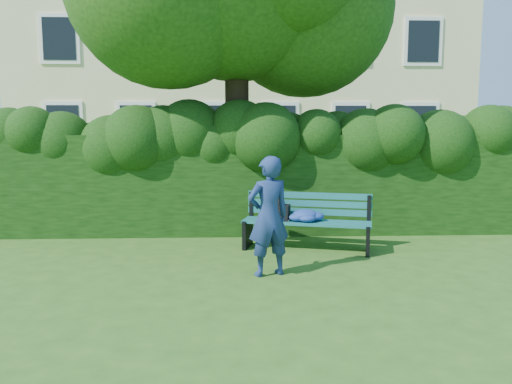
{
  "coord_description": "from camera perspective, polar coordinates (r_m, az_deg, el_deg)",
  "views": [
    {
      "loc": [
        -0.32,
        -6.96,
        1.92
      ],
      "look_at": [
        0.0,
        0.6,
        0.95
      ],
      "focal_mm": 35.0,
      "sensor_mm": 36.0,
      "label": 1
    }
  ],
  "objects": [
    {
      "name": "man_reading",
      "position": [
        6.48,
        1.44,
        -2.79
      ],
      "size": [
        0.67,
        0.55,
        1.57
      ],
      "primitive_type": "imported",
      "rotation": [
        0.0,
        0.0,
        3.5
      ],
      "color": "navy",
      "rests_on": "ground"
    },
    {
      "name": "hedge",
      "position": [
        9.22,
        -0.42,
        0.96
      ],
      "size": [
        10.0,
        1.0,
        1.8
      ],
      "color": "black",
      "rests_on": "ground"
    },
    {
      "name": "apartment_building",
      "position": [
        21.34,
        -1.6,
        18.33
      ],
      "size": [
        16.0,
        8.08,
        12.0
      ],
      "color": "beige",
      "rests_on": "ground"
    },
    {
      "name": "park_bench",
      "position": [
        7.94,
        5.19,
        -3.01
      ],
      "size": [
        2.08,
        1.07,
        0.89
      ],
      "rotation": [
        0.0,
        0.0,
        -0.27
      ],
      "color": "#104D53",
      "rests_on": "ground"
    },
    {
      "name": "ground",
      "position": [
        7.23,
        0.2,
        -8.1
      ],
      "size": [
        80.0,
        80.0,
        0.0
      ],
      "primitive_type": "plane",
      "color": "#2E571A",
      "rests_on": "ground"
    }
  ]
}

